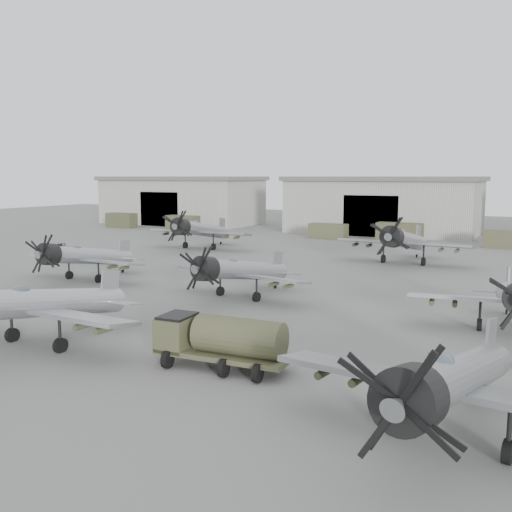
{
  "coord_description": "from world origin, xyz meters",
  "views": [
    {
      "loc": [
        24.05,
        -25.43,
        8.72
      ],
      "look_at": [
        3.22,
        13.79,
        2.5
      ],
      "focal_mm": 40.0,
      "sensor_mm": 36.0,
      "label": 1
    }
  ],
  "objects_px": {
    "aircraft_near_2": "(449,382)",
    "aircraft_far_1": "(403,240)",
    "aircraft_far_0": "(198,230)",
    "aircraft_mid_2": "(237,271)",
    "ground_crew": "(64,252)",
    "aircraft_mid_1": "(82,256)",
    "aircraft_near_1": "(31,305)",
    "fuel_tanker": "(221,338)",
    "tug_trailer": "(74,251)"
  },
  "relations": [
    {
      "from": "aircraft_near_2",
      "to": "aircraft_far_1",
      "type": "relative_size",
      "value": 0.92
    },
    {
      "from": "aircraft_far_0",
      "to": "aircraft_mid_2",
      "type": "bearing_deg",
      "value": -53.37
    },
    {
      "from": "aircraft_far_1",
      "to": "ground_crew",
      "type": "height_order",
      "value": "aircraft_far_1"
    },
    {
      "from": "aircraft_far_1",
      "to": "aircraft_mid_1",
      "type": "bearing_deg",
      "value": -132.93
    },
    {
      "from": "aircraft_far_0",
      "to": "aircraft_near_1",
      "type": "bearing_deg",
      "value": -71.05
    },
    {
      "from": "aircraft_mid_1",
      "to": "aircraft_mid_2",
      "type": "height_order",
      "value": "aircraft_mid_1"
    },
    {
      "from": "aircraft_mid_1",
      "to": "aircraft_far_0",
      "type": "relative_size",
      "value": 0.87
    },
    {
      "from": "fuel_tanker",
      "to": "ground_crew",
      "type": "bearing_deg",
      "value": 142.92
    },
    {
      "from": "aircraft_near_1",
      "to": "aircraft_mid_2",
      "type": "relative_size",
      "value": 1.09
    },
    {
      "from": "aircraft_far_0",
      "to": "ground_crew",
      "type": "relative_size",
      "value": 7.28
    },
    {
      "from": "ground_crew",
      "to": "fuel_tanker",
      "type": "bearing_deg",
      "value": -138.59
    },
    {
      "from": "tug_trailer",
      "to": "aircraft_near_1",
      "type": "bearing_deg",
      "value": -50.24
    },
    {
      "from": "aircraft_mid_2",
      "to": "fuel_tanker",
      "type": "bearing_deg",
      "value": -53.43
    },
    {
      "from": "fuel_tanker",
      "to": "aircraft_near_1",
      "type": "bearing_deg",
      "value": -173.63
    },
    {
      "from": "aircraft_mid_1",
      "to": "aircraft_near_2",
      "type": "bearing_deg",
      "value": -25.64
    },
    {
      "from": "aircraft_mid_2",
      "to": "ground_crew",
      "type": "height_order",
      "value": "aircraft_mid_2"
    },
    {
      "from": "aircraft_mid_1",
      "to": "aircraft_mid_2",
      "type": "distance_m",
      "value": 14.98
    },
    {
      "from": "aircraft_mid_2",
      "to": "aircraft_far_1",
      "type": "height_order",
      "value": "aircraft_far_1"
    },
    {
      "from": "aircraft_near_2",
      "to": "aircraft_mid_1",
      "type": "relative_size",
      "value": 1.08
    },
    {
      "from": "ground_crew",
      "to": "tug_trailer",
      "type": "bearing_deg",
      "value": 17.36
    },
    {
      "from": "ground_crew",
      "to": "aircraft_mid_1",
      "type": "bearing_deg",
      "value": -142.44
    },
    {
      "from": "aircraft_mid_2",
      "to": "aircraft_near_2",
      "type": "bearing_deg",
      "value": -34.28
    },
    {
      "from": "aircraft_near_1",
      "to": "aircraft_mid_2",
      "type": "height_order",
      "value": "aircraft_near_1"
    },
    {
      "from": "aircraft_mid_1",
      "to": "fuel_tanker",
      "type": "height_order",
      "value": "aircraft_mid_1"
    },
    {
      "from": "ground_crew",
      "to": "aircraft_mid_2",
      "type": "bearing_deg",
      "value": -122.42
    },
    {
      "from": "aircraft_mid_2",
      "to": "fuel_tanker",
      "type": "height_order",
      "value": "aircraft_mid_2"
    },
    {
      "from": "aircraft_mid_1",
      "to": "ground_crew",
      "type": "relative_size",
      "value": 6.35
    },
    {
      "from": "ground_crew",
      "to": "aircraft_far_1",
      "type": "bearing_deg",
      "value": -81.43
    },
    {
      "from": "aircraft_far_1",
      "to": "fuel_tanker",
      "type": "xyz_separation_m",
      "value": [
        0.26,
        -35.14,
        -1.04
      ]
    },
    {
      "from": "aircraft_near_2",
      "to": "aircraft_far_0",
      "type": "relative_size",
      "value": 0.94
    },
    {
      "from": "aircraft_far_1",
      "to": "fuel_tanker",
      "type": "height_order",
      "value": "aircraft_far_1"
    },
    {
      "from": "aircraft_near_2",
      "to": "fuel_tanker",
      "type": "bearing_deg",
      "value": 170.09
    },
    {
      "from": "aircraft_near_1",
      "to": "fuel_tanker",
      "type": "xyz_separation_m",
      "value": [
        10.21,
        1.82,
        -0.85
      ]
    },
    {
      "from": "tug_trailer",
      "to": "fuel_tanker",
      "type": "bearing_deg",
      "value": -38.28
    },
    {
      "from": "aircraft_far_1",
      "to": "aircraft_near_1",
      "type": "bearing_deg",
      "value": -103.37
    },
    {
      "from": "aircraft_far_0",
      "to": "aircraft_far_1",
      "type": "height_order",
      "value": "aircraft_far_1"
    },
    {
      "from": "aircraft_near_1",
      "to": "aircraft_far_0",
      "type": "distance_m",
      "value": 40.09
    },
    {
      "from": "aircraft_far_0",
      "to": "ground_crew",
      "type": "xyz_separation_m",
      "value": [
        -7.15,
        -14.38,
        -1.48
      ]
    },
    {
      "from": "aircraft_mid_1",
      "to": "aircraft_far_1",
      "type": "distance_m",
      "value": 30.67
    },
    {
      "from": "aircraft_far_0",
      "to": "fuel_tanker",
      "type": "xyz_separation_m",
      "value": [
        24.91,
        -35.48,
        -0.98
      ]
    },
    {
      "from": "aircraft_near_1",
      "to": "aircraft_mid_2",
      "type": "distance_m",
      "value": 15.49
    },
    {
      "from": "aircraft_mid_2",
      "to": "aircraft_far_0",
      "type": "bearing_deg",
      "value": 138.6
    },
    {
      "from": "aircraft_near_1",
      "to": "tug_trailer",
      "type": "xyz_separation_m",
      "value": [
        -24.17,
        26.54,
        -1.78
      ]
    },
    {
      "from": "aircraft_far_0",
      "to": "ground_crew",
      "type": "distance_m",
      "value": 16.13
    },
    {
      "from": "aircraft_far_1",
      "to": "fuel_tanker",
      "type": "relative_size",
      "value": 2.07
    },
    {
      "from": "aircraft_near_2",
      "to": "tug_trailer",
      "type": "xyz_separation_m",
      "value": [
        -44.86,
        27.95,
        -1.76
      ]
    },
    {
      "from": "aircraft_near_2",
      "to": "aircraft_mid_2",
      "type": "bearing_deg",
      "value": 143.54
    },
    {
      "from": "aircraft_mid_2",
      "to": "ground_crew",
      "type": "bearing_deg",
      "value": 172.24
    },
    {
      "from": "aircraft_mid_1",
      "to": "ground_crew",
      "type": "xyz_separation_m",
      "value": [
        -10.26,
        7.79,
        -1.18
      ]
    },
    {
      "from": "aircraft_far_1",
      "to": "tug_trailer",
      "type": "height_order",
      "value": "aircraft_far_1"
    }
  ]
}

